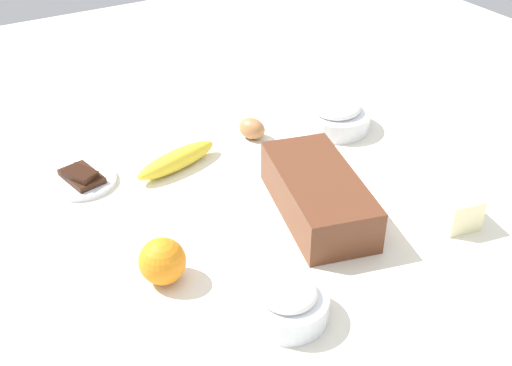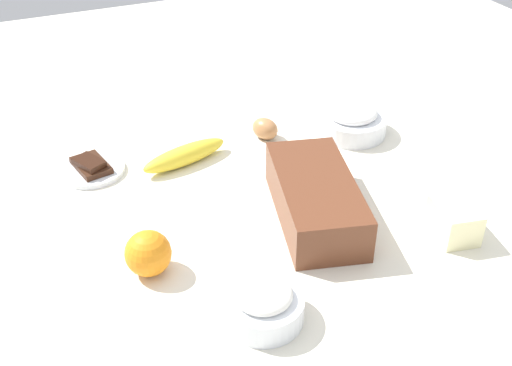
{
  "view_description": "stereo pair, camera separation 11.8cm",
  "coord_description": "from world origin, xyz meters",
  "views": [
    {
      "loc": [
        0.84,
        -0.5,
        0.69
      ],
      "look_at": [
        0.0,
        0.0,
        0.04
      ],
      "focal_mm": 45.1,
      "sensor_mm": 36.0,
      "label": 1
    },
    {
      "loc": [
        0.9,
        -0.39,
        0.69
      ],
      "look_at": [
        0.0,
        0.0,
        0.04
      ],
      "focal_mm": 45.1,
      "sensor_mm": 36.0,
      "label": 2
    }
  ],
  "objects": [
    {
      "name": "loaf_pan",
      "position": [
        0.09,
        0.08,
        0.04
      ],
      "size": [
        0.3,
        0.2,
        0.08
      ],
      "rotation": [
        0.0,
        0.0,
        -0.25
      ],
      "color": "brown",
      "rests_on": "ground_plane"
    },
    {
      "name": "banana",
      "position": [
        -0.18,
        -0.08,
        0.02
      ],
      "size": [
        0.09,
        0.19,
        0.04
      ],
      "primitive_type": "ellipsoid",
      "rotation": [
        0.0,
        0.0,
        1.82
      ],
      "color": "yellow",
      "rests_on": "ground_plane"
    },
    {
      "name": "sugar_bowl",
      "position": [
        -0.15,
        0.29,
        0.03
      ],
      "size": [
        0.15,
        0.15,
        0.07
      ],
      "color": "white",
      "rests_on": "ground_plane"
    },
    {
      "name": "orange_fruit",
      "position": [
        0.11,
        -0.23,
        0.04
      ],
      "size": [
        0.07,
        0.07,
        0.07
      ],
      "primitive_type": "sphere",
      "color": "orange",
      "rests_on": "ground_plane"
    },
    {
      "name": "egg_near_butter",
      "position": [
        -0.21,
        0.11,
        0.02
      ],
      "size": [
        0.07,
        0.07,
        0.05
      ],
      "primitive_type": "ellipsoid",
      "rotation": [
        0.0,
        1.57,
        0.44
      ],
      "color": "#B27848",
      "rests_on": "ground_plane"
    },
    {
      "name": "chocolate_plate",
      "position": [
        -0.22,
        -0.26,
        0.01
      ],
      "size": [
        0.13,
        0.13,
        0.03
      ],
      "color": "white",
      "rests_on": "ground_plane"
    },
    {
      "name": "butter_block",
      "position": [
        0.23,
        0.27,
        0.03
      ],
      "size": [
        0.1,
        0.08,
        0.06
      ],
      "primitive_type": "cube",
      "rotation": [
        0.0,
        0.0,
        -0.18
      ],
      "color": "#F4EDB2",
      "rests_on": "ground_plane"
    },
    {
      "name": "flour_bowl",
      "position": [
        0.28,
        -0.11,
        0.03
      ],
      "size": [
        0.12,
        0.12,
        0.06
      ],
      "color": "white",
      "rests_on": "ground_plane"
    },
    {
      "name": "ground_plane",
      "position": [
        0.0,
        0.0,
        -0.01
      ],
      "size": [
        2.4,
        2.4,
        0.02
      ],
      "primitive_type": "cube",
      "color": "silver"
    }
  ]
}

